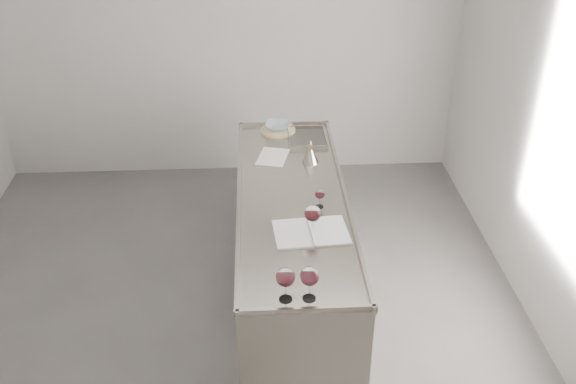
{
  "coord_description": "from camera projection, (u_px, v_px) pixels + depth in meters",
  "views": [
    {
      "loc": [
        0.26,
        -3.5,
        3.23
      ],
      "look_at": [
        0.47,
        0.24,
        1.02
      ],
      "focal_mm": 40.0,
      "sensor_mm": 36.0,
      "label": 1
    }
  ],
  "objects": [
    {
      "name": "ceramic_bowl",
      "position": [
        278.0,
        126.0,
        5.34
      ],
      "size": [
        0.23,
        0.23,
        0.05
      ],
      "primitive_type": "imported",
      "rotation": [
        0.0,
        0.0,
        -0.12
      ],
      "color": "#94A5AC",
      "rests_on": "trivet"
    },
    {
      "name": "room_shell",
      "position": [
        214.0,
        160.0,
        3.93
      ],
      "size": [
        4.54,
        5.04,
        2.84
      ],
      "color": "#514E4C",
      "rests_on": "ground"
    },
    {
      "name": "wine_funnel",
      "position": [
        310.0,
        155.0,
        4.86
      ],
      "size": [
        0.13,
        0.13,
        0.19
      ],
      "rotation": [
        0.0,
        0.0,
        -0.34
      ],
      "color": "gray",
      "rests_on": "counter"
    },
    {
      "name": "wine_glass_right",
      "position": [
        313.0,
        214.0,
        3.99
      ],
      "size": [
        0.1,
        0.1,
        0.2
      ],
      "rotation": [
        0.0,
        0.0,
        -0.12
      ],
      "color": "white",
      "rests_on": "counter"
    },
    {
      "name": "notebook",
      "position": [
        311.0,
        232.0,
        4.06
      ],
      "size": [
        0.49,
        0.36,
        0.02
      ],
      "rotation": [
        0.0,
        0.0,
        0.08
      ],
      "color": "silver",
      "rests_on": "counter"
    },
    {
      "name": "wine_glass_middle",
      "position": [
        310.0,
        277.0,
        3.44
      ],
      "size": [
        0.11,
        0.11,
        0.21
      ],
      "rotation": [
        0.0,
        0.0,
        0.05
      ],
      "color": "white",
      "rests_on": "counter"
    },
    {
      "name": "loose_paper_top",
      "position": [
        273.0,
        157.0,
        4.96
      ],
      "size": [
        0.28,
        0.35,
        0.0
      ],
      "primitive_type": "cube",
      "rotation": [
        0.0,
        0.0,
        -0.25
      ],
      "color": "white",
      "rests_on": "counter"
    },
    {
      "name": "wine_glass_small",
      "position": [
        320.0,
        195.0,
        4.29
      ],
      "size": [
        0.07,
        0.07,
        0.13
      ],
      "rotation": [
        0.0,
        0.0,
        -0.33
      ],
      "color": "white",
      "rests_on": "counter"
    },
    {
      "name": "wine_glass_left",
      "position": [
        285.0,
        278.0,
        3.43
      ],
      "size": [
        0.11,
        0.11,
        0.21
      ],
      "rotation": [
        0.0,
        0.0,
        -0.18
      ],
      "color": "white",
      "rests_on": "counter"
    },
    {
      "name": "counter",
      "position": [
        292.0,
        252.0,
        4.68
      ],
      "size": [
        0.77,
        2.42,
        0.97
      ],
      "color": "gray",
      "rests_on": "ground"
    },
    {
      "name": "trivet",
      "position": [
        278.0,
        130.0,
        5.36
      ],
      "size": [
        0.38,
        0.38,
        0.02
      ],
      "primitive_type": "cylinder",
      "rotation": [
        0.0,
        0.0,
        -0.37
      ],
      "color": "tan",
      "rests_on": "counter"
    }
  ]
}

